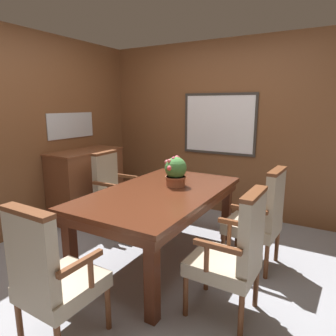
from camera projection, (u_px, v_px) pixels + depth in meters
ground_plane at (151, 266)px, 2.98m from camera, size 14.00×14.00×0.00m
wall_back at (221, 129)px, 4.30m from camera, size 7.20×0.08×2.45m
wall_left at (24, 134)px, 3.61m from camera, size 0.08×7.20×2.45m
dining_table at (160, 200)px, 2.97m from camera, size 1.04×1.81×0.74m
chair_left_far at (114, 189)px, 3.79m from camera, size 0.51×0.51×0.99m
chair_right_near at (234, 252)px, 2.19m from camera, size 0.50×0.50×0.99m
chair_right_far at (261, 216)px, 2.89m from camera, size 0.51×0.51×0.99m
chair_head_near at (51, 275)px, 1.90m from camera, size 0.50×0.50×0.99m
potted_plant at (176, 171)px, 3.09m from camera, size 0.23×0.24×0.31m
sideboard_cabinet at (87, 184)px, 4.23m from camera, size 0.51×1.06×0.95m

